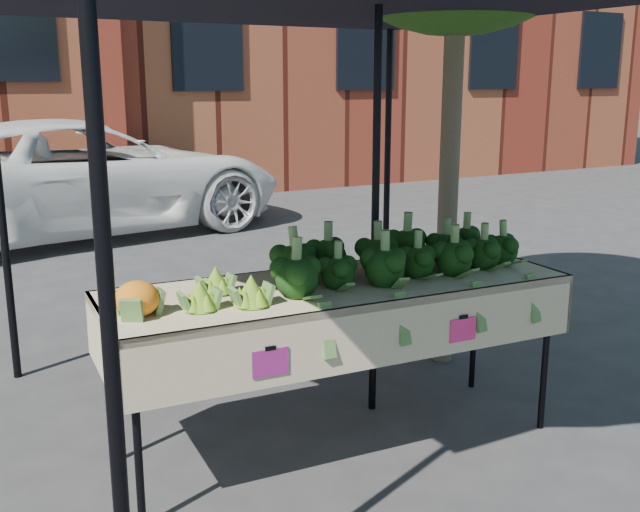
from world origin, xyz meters
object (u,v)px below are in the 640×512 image
(table, at_px, (338,365))
(street_tree, at_px, (453,79))
(canopy, at_px, (314,182))
(vehicle, at_px, (69,21))

(table, height_order, street_tree, street_tree)
(canopy, height_order, street_tree, street_tree)
(table, distance_m, street_tree, 2.08)
(table, xyz_separation_m, street_tree, (1.27, 0.74, 1.47))
(table, xyz_separation_m, canopy, (0.05, 0.37, 0.92))
(table, bearing_deg, street_tree, 30.10)
(canopy, distance_m, street_tree, 1.38)
(table, relative_size, vehicle, 0.47)
(vehicle, bearing_deg, street_tree, -177.19)
(canopy, xyz_separation_m, street_tree, (1.22, 0.37, 0.55))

